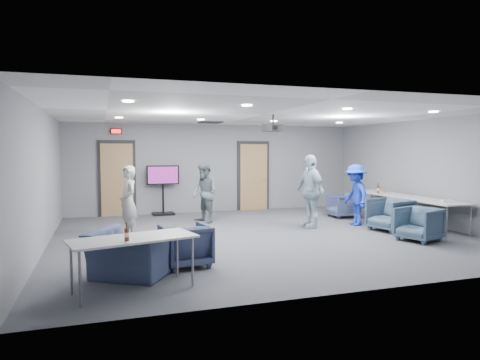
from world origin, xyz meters
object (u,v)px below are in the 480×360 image
object	(u,v)px
chair_right_a	(342,206)
chair_front_a	(185,245)
table_front_left	(133,241)
person_d	(355,195)
table_right_b	(429,201)
person_b	(205,193)
bottle_front	(127,234)
person_a	(128,202)
chair_right_b	(390,215)
chair_right_c	(419,224)
table_right_a	(380,194)
chair_front_b	(130,254)
tv_stand	(163,187)
projector	(273,128)
person_c	(310,191)
bottle_right	(378,189)

from	to	relation	value
chair_right_a	chair_front_a	xyz separation A→B (m)	(-5.22, -3.71, 0.01)
chair_right_a	table_front_left	distance (m)	7.73
person_d	table_right_b	bearing A→B (deg)	56.10
person_b	chair_right_a	distance (m)	3.98
chair_front_a	bottle_front	bearing A→B (deg)	41.75
person_a	chair_right_b	bearing A→B (deg)	65.00
table_front_left	bottle_front	bearing A→B (deg)	-128.75
chair_right_c	table_right_a	world-z (taller)	table_right_a
chair_front_b	tv_stand	distance (m)	6.26
table_right_b	projector	bearing A→B (deg)	82.37
chair_front_b	person_c	bearing A→B (deg)	-115.28
person_a	table_front_left	xyz separation A→B (m)	(-0.15, -3.61, -0.11)
chair_front_a	bottle_front	xyz separation A→B (m)	(-1.00, -1.21, 0.47)
person_c	person_a	bearing A→B (deg)	-97.19
table_front_left	tv_stand	xyz separation A→B (m)	(1.33, 6.75, 0.15)
person_d	chair_front_b	world-z (taller)	person_d
person_b	person_d	xyz separation A→B (m)	(3.56, -1.57, -0.01)
person_c	table_front_left	bearing A→B (deg)	-58.19
projector	bottle_front	bearing A→B (deg)	-160.31
person_c	chair_right_a	distance (m)	2.07
chair_right_b	chair_front_a	xyz separation A→B (m)	(-5.19, -1.56, -0.04)
person_b	person_c	size ratio (longest dim) A/B	0.87
chair_right_a	projector	size ratio (longest dim) A/B	1.51
chair_front_b	table_front_left	size ratio (longest dim) A/B	0.61
person_a	tv_stand	bearing A→B (deg)	144.45
chair_front_a	chair_front_b	bearing A→B (deg)	12.57
tv_stand	table_right_a	bearing A→B (deg)	-23.67
person_a	table_right_a	distance (m)	6.92
chair_right_c	person_c	bearing A→B (deg)	-164.59
bottle_front	chair_right_c	bearing A→B (deg)	15.04
person_c	chair_front_a	distance (m)	4.45
bottle_front	chair_right_b	bearing A→B (deg)	24.05
table_front_left	table_right_a	bearing A→B (deg)	17.18
person_a	person_c	bearing A→B (deg)	74.31
person_d	bottle_front	world-z (taller)	person_d
table_front_left	projector	distance (m)	4.63
person_b	bottle_right	bearing A→B (deg)	53.91
person_d	chair_front_b	bearing A→B (deg)	-56.91
chair_front_a	table_right_a	size ratio (longest dim) A/B	0.43
person_a	person_b	bearing A→B (deg)	110.21
bottle_front	bottle_right	world-z (taller)	bottle_right
tv_stand	chair_front_a	bearing A→B (deg)	-94.27
projector	table_front_left	bearing A→B (deg)	-161.46
person_b	chair_front_b	size ratio (longest dim) A/B	1.43
chair_front_a	table_right_b	distance (m)	6.29
person_c	chair_right_c	size ratio (longest dim) A/B	2.31
table_front_left	projector	world-z (taller)	projector
chair_right_b	person_c	bearing A→B (deg)	-135.30
bottle_right	tv_stand	xyz separation A→B (m)	(-5.51, 2.70, -0.01)
bottle_front	tv_stand	world-z (taller)	tv_stand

